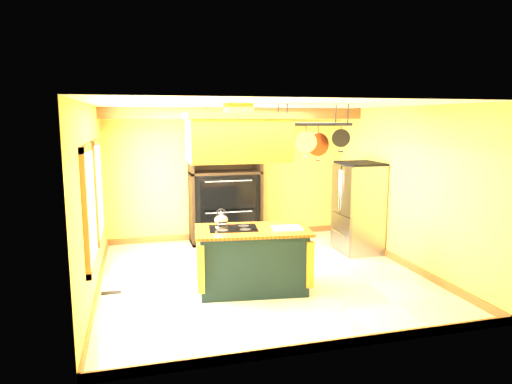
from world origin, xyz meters
name	(u,v)px	position (x,y,z in m)	size (l,w,h in m)	color
floor	(262,276)	(0.00, 0.00, 0.00)	(5.00, 5.00, 0.00)	beige
ceiling	(262,105)	(0.00, 0.00, 2.70)	(5.00, 5.00, 0.00)	white
wall_back	(230,174)	(0.00, 2.50, 1.35)	(5.00, 0.02, 2.70)	gold
wall_front	(326,231)	(0.00, -2.50, 1.35)	(5.00, 0.02, 2.70)	gold
wall_left	(92,200)	(-2.50, 0.00, 1.35)	(0.02, 5.00, 2.70)	gold
wall_right	(403,187)	(2.50, 0.00, 1.35)	(0.02, 5.00, 2.70)	gold
ceiling_beam	(238,113)	(0.00, 1.70, 2.59)	(5.00, 0.15, 0.20)	#945A2D
window_near	(89,207)	(-2.47, -0.80, 1.40)	(0.06, 1.06, 1.56)	#945A2D
window_far	(98,190)	(-2.47, 0.60, 1.40)	(0.06, 1.06, 1.56)	#945A2D
kitchen_island	(252,259)	(-0.29, -0.54, 0.47)	(1.74, 1.11, 1.11)	black
range_hood	(238,136)	(-0.49, -0.54, 2.25)	(1.48, 0.84, 0.80)	#B2952C
pot_rack	(313,131)	(0.61, -0.53, 2.32)	(1.07, 0.51, 0.76)	black
refrigerator	(358,210)	(2.12, 0.87, 0.80)	(0.72, 0.85, 1.66)	gray
hutch	(225,195)	(-0.15, 2.23, 0.96)	(1.43, 0.64, 2.53)	black
floor_register	(111,293)	(-2.30, -0.15, 0.01)	(0.28, 0.12, 0.01)	black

